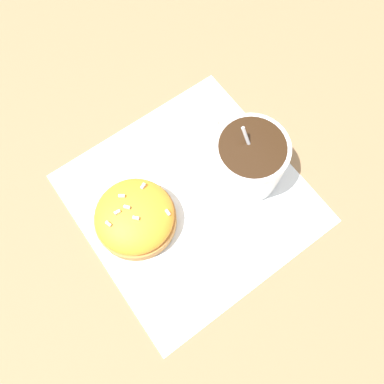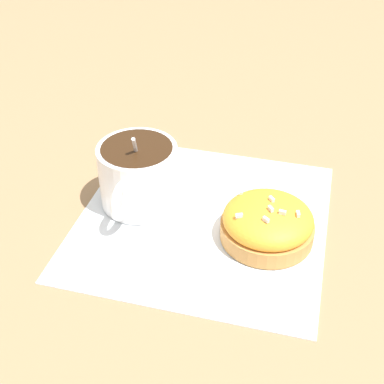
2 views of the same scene
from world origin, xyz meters
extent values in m
plane|color=#93704C|center=(0.00, 0.00, 0.00)|extent=(3.00, 3.00, 0.00)
cube|color=white|center=(0.00, 0.00, 0.00)|extent=(0.28, 0.28, 0.00)
cylinder|color=white|center=(-0.08, 0.01, 0.04)|extent=(0.09, 0.09, 0.07)
cylinder|color=#331E0F|center=(-0.08, 0.01, 0.07)|extent=(0.08, 0.08, 0.01)
torus|color=white|center=(-0.08, -0.04, 0.04)|extent=(0.01, 0.04, 0.04)
ellipsoid|color=silver|center=(-0.07, -0.02, 0.01)|extent=(0.02, 0.03, 0.01)
cylinder|color=silver|center=(-0.08, 0.01, 0.06)|extent=(0.02, 0.05, 0.08)
cylinder|color=#C18442|center=(0.07, -0.01, 0.01)|extent=(0.10, 0.10, 0.02)
ellipsoid|color=orange|center=(0.07, -0.01, 0.03)|extent=(0.09, 0.09, 0.03)
cube|color=white|center=(0.07, -0.03, 0.05)|extent=(0.01, 0.01, 0.00)
cube|color=white|center=(0.10, -0.01, 0.04)|extent=(0.01, 0.01, 0.00)
cube|color=white|center=(0.07, 0.00, 0.05)|extent=(0.01, 0.01, 0.00)
cube|color=white|center=(0.05, -0.03, 0.04)|extent=(0.01, 0.01, 0.00)
cube|color=white|center=(0.09, -0.02, 0.05)|extent=(0.01, 0.00, 0.00)
cube|color=white|center=(0.04, 0.01, 0.04)|extent=(0.00, 0.01, 0.00)
cube|color=white|center=(0.08, -0.02, 0.05)|extent=(0.01, 0.01, 0.00)
camera|label=1|loc=(0.08, 0.13, 0.45)|focal=35.00mm
camera|label=2|loc=(0.13, -0.44, 0.38)|focal=50.00mm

